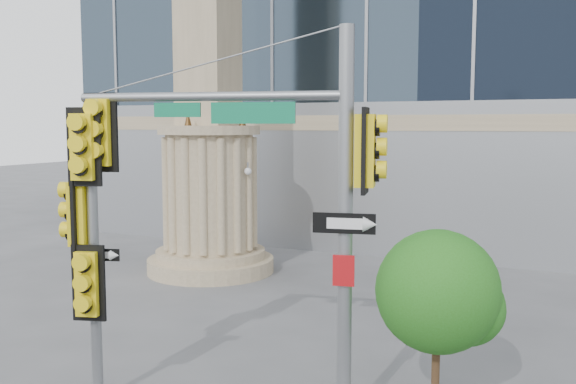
% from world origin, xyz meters
% --- Properties ---
extents(monument, '(4.40, 4.40, 16.60)m').
position_xyz_m(monument, '(-6.00, 9.00, 5.52)').
color(monument, tan).
rests_on(monument, ground).
extents(main_signal_pole, '(5.17, 1.50, 6.74)m').
position_xyz_m(main_signal_pole, '(0.93, -0.29, 4.17)').
color(main_signal_pole, slate).
rests_on(main_signal_pole, ground).
extents(secondary_signal_pole, '(1.03, 0.73, 5.52)m').
position_xyz_m(secondary_signal_pole, '(-2.38, -1.13, 3.24)').
color(secondary_signal_pole, slate).
rests_on(secondary_signal_pole, ground).
extents(street_tree, '(2.17, 2.11, 3.37)m').
position_xyz_m(street_tree, '(3.54, 0.81, 2.22)').
color(street_tree, tan).
rests_on(street_tree, ground).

